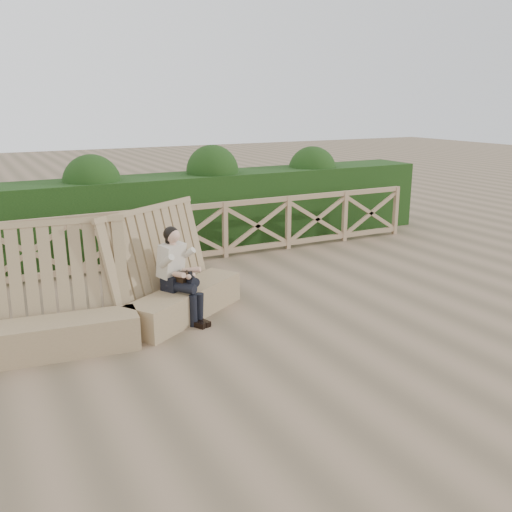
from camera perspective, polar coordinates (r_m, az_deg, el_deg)
name	(u,v)px	position (r m, az deg, el deg)	size (l,w,h in m)	color
ground	(285,323)	(7.97, 2.90, -6.71)	(60.00, 60.00, 0.00)	brown
bench	(121,304)	(7.73, -13.36, -4.74)	(3.89, 1.73, 1.57)	#896F4E
woman	(178,271)	(7.93, -7.81, -1.47)	(0.58, 0.83, 1.33)	black
guardrail	(190,234)	(10.82, -6.57, 2.25)	(10.10, 0.09, 1.10)	#8D6E52
hedge	(169,212)	(11.88, -8.74, 4.32)	(12.00, 1.20, 1.50)	black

